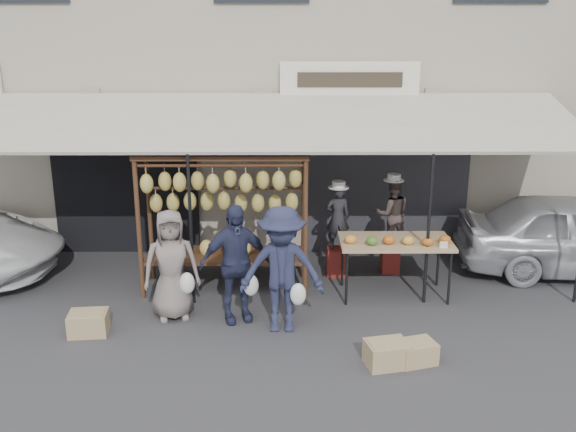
# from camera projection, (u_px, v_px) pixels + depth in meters

# --- Properties ---
(ground_plane) EXTENTS (90.00, 90.00, 0.00)m
(ground_plane) POSITION_uv_depth(u_px,v_px,m) (257.00, 338.00, 8.67)
(ground_plane) COLOR #2D2D30
(shophouse) EXTENTS (24.00, 6.15, 7.30)m
(shophouse) POSITION_uv_depth(u_px,v_px,m) (267.00, 44.00, 13.82)
(shophouse) COLOR #9B9585
(shophouse) RESTS_ON ground_plane
(awning) EXTENTS (10.00, 2.35, 2.92)m
(awning) POSITION_uv_depth(u_px,v_px,m) (261.00, 123.00, 10.10)
(awning) COLOR #BCB7A0
(awning) RESTS_ON ground_plane
(banana_rack) EXTENTS (2.60, 0.90, 2.24)m
(banana_rack) POSITION_uv_depth(u_px,v_px,m) (223.00, 194.00, 9.81)
(banana_rack) COLOR black
(banana_rack) RESTS_ON ground_plane
(produce_table) EXTENTS (1.70, 0.90, 1.04)m
(produce_table) POSITION_uv_depth(u_px,v_px,m) (396.00, 243.00, 9.75)
(produce_table) COLOR tan
(produce_table) RESTS_ON ground_plane
(vendor_left) EXTENTS (0.41, 0.28, 1.08)m
(vendor_left) POSITION_uv_depth(u_px,v_px,m) (338.00, 218.00, 10.55)
(vendor_left) COLOR #232327
(vendor_left) RESTS_ON stool_left
(vendor_right) EXTENTS (0.62, 0.50, 1.22)m
(vendor_right) POSITION_uv_depth(u_px,v_px,m) (392.00, 214.00, 10.68)
(vendor_right) COLOR #413532
(vendor_right) RESTS_ON stool_right
(customer_left) EXTENTS (0.88, 0.68, 1.61)m
(customer_left) POSITION_uv_depth(u_px,v_px,m) (171.00, 265.00, 9.05)
(customer_left) COLOR slate
(customer_left) RESTS_ON ground_plane
(customer_mid) EXTENTS (1.09, 0.72, 1.72)m
(customer_mid) POSITION_uv_depth(u_px,v_px,m) (235.00, 263.00, 8.97)
(customer_mid) COLOR #282D4B
(customer_mid) RESTS_ON ground_plane
(customer_right) EXTENTS (1.17, 0.70, 1.77)m
(customer_right) POSITION_uv_depth(u_px,v_px,m) (282.00, 270.00, 8.65)
(customer_right) COLOR #222640
(customer_right) RESTS_ON ground_plane
(stool_left) EXTENTS (0.34, 0.34, 0.47)m
(stool_left) POSITION_uv_depth(u_px,v_px,m) (337.00, 262.00, 10.78)
(stool_left) COLOR maroon
(stool_left) RESTS_ON ground_plane
(stool_right) EXTENTS (0.37, 0.37, 0.42)m
(stool_right) POSITION_uv_depth(u_px,v_px,m) (390.00, 260.00, 10.92)
(stool_right) COLOR maroon
(stool_right) RESTS_ON ground_plane
(crate_near_a) EXTENTS (0.59, 0.50, 0.31)m
(crate_near_a) POSITION_uv_depth(u_px,v_px,m) (387.00, 354.00, 7.94)
(crate_near_a) COLOR tan
(crate_near_a) RESTS_ON ground_plane
(crate_near_b) EXTENTS (0.55, 0.47, 0.28)m
(crate_near_b) POSITION_uv_depth(u_px,v_px,m) (416.00, 352.00, 8.01)
(crate_near_b) COLOR tan
(crate_near_b) RESTS_ON ground_plane
(crate_far) EXTENTS (0.55, 0.44, 0.31)m
(crate_far) POSITION_uv_depth(u_px,v_px,m) (89.00, 323.00, 8.75)
(crate_far) COLOR tan
(crate_far) RESTS_ON ground_plane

